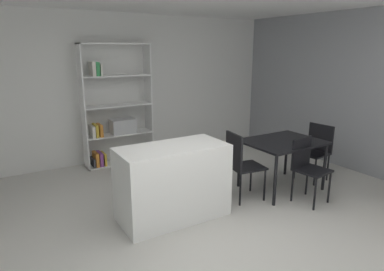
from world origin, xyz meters
name	(u,v)px	position (x,y,z in m)	size (l,w,h in m)	color
ground_plane	(211,229)	(0.00, 0.00, 0.00)	(9.09, 9.09, 0.00)	beige
back_partition	(116,88)	(0.00, 3.15, 1.35)	(6.61, 0.06, 2.69)	silver
kitchen_island	(173,182)	(-0.23, 0.51, 0.46)	(1.33, 0.66, 0.92)	white
open_bookshelf	(114,114)	(-0.16, 2.86, 0.92)	(1.23, 0.33, 2.15)	white
dining_table	(283,146)	(1.58, 0.46, 0.67)	(1.12, 0.88, 0.75)	black
dining_chair_near	(307,164)	(1.57, -0.01, 0.53)	(0.46, 0.46, 0.88)	black
dining_chair_window_side	(316,147)	(2.36, 0.47, 0.53)	(0.45, 0.47, 0.89)	black
dining_chair_island_side	(240,161)	(0.80, 0.48, 0.57)	(0.50, 0.47, 0.96)	black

